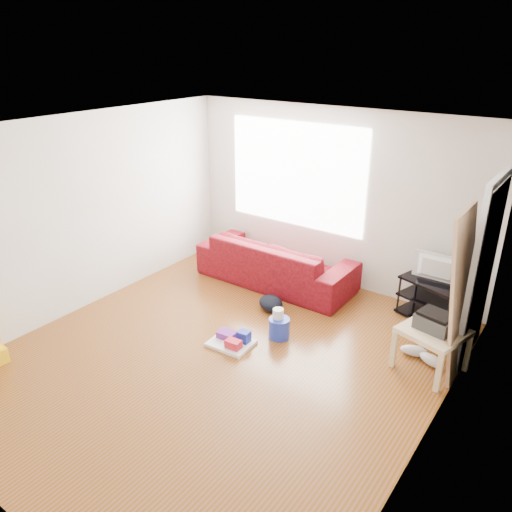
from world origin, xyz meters
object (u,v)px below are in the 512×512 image
Objects in this scene: sofa at (276,282)px; tv_stand at (431,300)px; bucket at (279,337)px; cleaning_tray at (233,341)px; side_table at (433,336)px; backpack at (271,310)px.

tv_stand reaches higher than sofa.
tv_stand reaches higher than bucket.
bucket is at bearing 125.18° from sofa.
side_table is at bearing 23.73° from cleaning_tray.
tv_stand reaches higher than backpack.
backpack is (-1.77, -0.99, -0.27)m from tv_stand.
tv_stand reaches higher than cleaning_tray.
cleaning_tray is at bearing -64.66° from backpack.
cleaning_tray is at bearing -127.79° from bucket.
bucket is 0.49× the size of cleaning_tray.
sofa is at bearing 106.80° from cleaning_tray.
side_table is 2.08× the size of backpack.
sofa reaches higher than cleaning_tray.
tv_stand is at bearing 48.65° from backpack.
side_table is at bearing -56.02° from tv_stand.
sofa is 3.11× the size of side_table.
cleaning_tray is (0.50, -1.67, 0.05)m from sofa.
backpack is (-0.10, 0.95, -0.05)m from cleaning_tray.
side_table is 2.22m from cleaning_tray.
side_table is at bearing 17.68° from backpack.
side_table is 1.76m from bucket.
side_table is (0.34, -1.06, 0.14)m from tv_stand.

